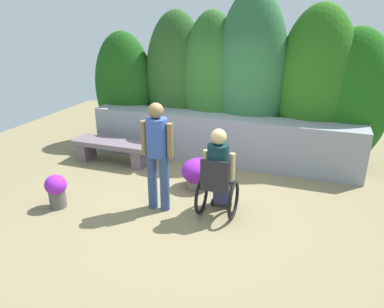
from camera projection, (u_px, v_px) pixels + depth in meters
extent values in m
plane|color=#7E7250|center=(189.00, 204.00, 5.65)|extent=(11.27, 11.27, 0.00)
cube|color=gray|center=(221.00, 139.00, 7.09)|extent=(5.26, 0.58, 0.94)
ellipsoid|color=#1A4F15|center=(124.00, 88.00, 8.05)|extent=(1.36, 0.95, 2.43)
ellipsoid|color=#285420|center=(177.00, 81.00, 7.73)|extent=(1.37, 0.96, 2.85)
ellipsoid|color=#2F6626|center=(211.00, 84.00, 7.38)|extent=(1.25, 0.87, 2.85)
ellipsoid|color=#2E6739|center=(251.00, 77.00, 7.05)|extent=(1.41, 0.99, 3.24)
ellipsoid|color=#286418|center=(315.00, 87.00, 6.81)|extent=(1.47, 1.03, 2.97)
ellipsoid|color=#1C5B13|center=(351.00, 99.00, 6.73)|extent=(1.44, 1.01, 2.57)
cube|color=slate|center=(86.00, 151.00, 7.34)|extent=(0.20, 0.40, 0.35)
cube|color=slate|center=(140.00, 158.00, 6.96)|extent=(0.20, 0.40, 0.35)
cube|color=slate|center=(112.00, 144.00, 7.07)|extent=(1.57, 0.47, 0.10)
cube|color=black|center=(218.00, 184.00, 5.16)|extent=(0.40, 0.40, 0.06)
cube|color=black|center=(214.00, 174.00, 4.92)|extent=(0.40, 0.04, 0.40)
cube|color=black|center=(223.00, 199.00, 5.59)|extent=(0.28, 0.12, 0.03)
torus|color=black|center=(201.00, 195.00, 5.32)|extent=(0.05, 0.56, 0.56)
torus|color=black|center=(233.00, 200.00, 5.17)|extent=(0.05, 0.56, 0.56)
cylinder|color=black|center=(212.00, 202.00, 5.59)|extent=(0.03, 0.10, 0.10)
cylinder|color=black|center=(230.00, 205.00, 5.50)|extent=(0.03, 0.10, 0.10)
cube|color=#403B67|center=(220.00, 174.00, 5.21)|extent=(0.30, 0.40, 0.16)
cube|color=#403B67|center=(223.00, 190.00, 5.51)|extent=(0.26, 0.14, 0.43)
cylinder|color=#0F2A32|center=(218.00, 161.00, 5.02)|extent=(0.30, 0.30, 0.50)
cylinder|color=tan|center=(206.00, 163.00, 5.16)|extent=(0.08, 0.08, 0.40)
cylinder|color=tan|center=(232.00, 167.00, 5.04)|extent=(0.08, 0.08, 0.40)
sphere|color=tan|center=(219.00, 137.00, 4.88)|extent=(0.22, 0.22, 0.22)
cylinder|color=navy|center=(152.00, 181.00, 5.40)|extent=(0.14, 0.14, 0.86)
cylinder|color=navy|center=(165.00, 183.00, 5.34)|extent=(0.14, 0.14, 0.86)
cylinder|color=#334F9E|center=(157.00, 137.00, 5.12)|extent=(0.30, 0.30, 0.55)
cylinder|color=brown|center=(144.00, 138.00, 5.19)|extent=(0.09, 0.09, 0.50)
cylinder|color=brown|center=(170.00, 141.00, 5.06)|extent=(0.09, 0.09, 0.50)
sphere|color=brown|center=(156.00, 111.00, 4.97)|extent=(0.22, 0.22, 0.22)
cylinder|color=#514E4D|center=(58.00, 198.00, 5.51)|extent=(0.25, 0.25, 0.29)
ellipsoid|color=#0D4527|center=(56.00, 187.00, 5.45)|extent=(0.28, 0.28, 0.11)
ellipsoid|color=purple|center=(56.00, 185.00, 5.43)|extent=(0.32, 0.32, 0.31)
cylinder|color=gray|center=(199.00, 182.00, 6.17)|extent=(0.40, 0.40, 0.18)
ellipsoid|color=#174116|center=(199.00, 174.00, 6.12)|extent=(0.44, 0.44, 0.15)
ellipsoid|color=purple|center=(199.00, 171.00, 6.09)|extent=(0.58, 0.58, 0.42)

